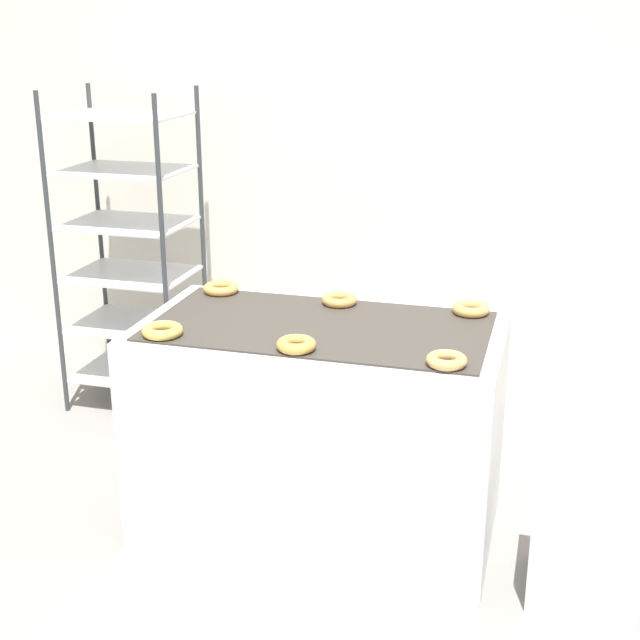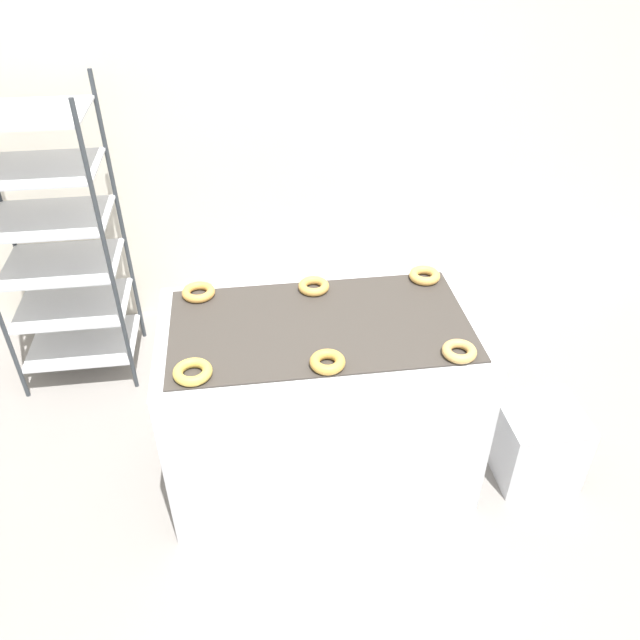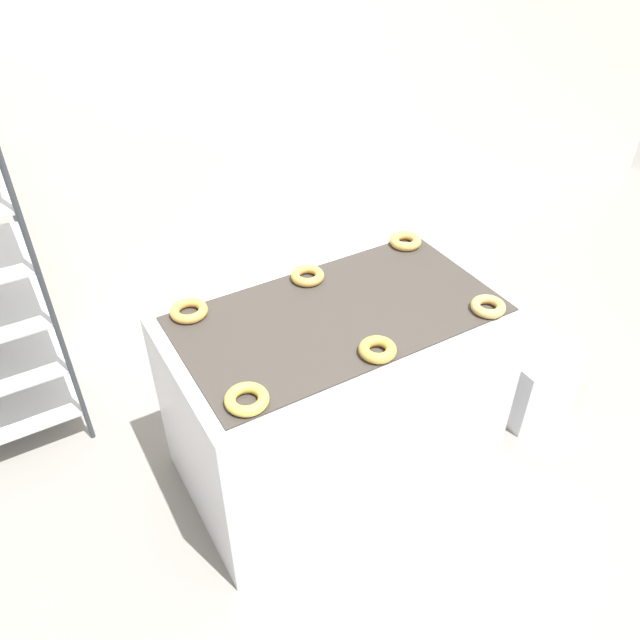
{
  "view_description": "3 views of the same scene",
  "coord_description": "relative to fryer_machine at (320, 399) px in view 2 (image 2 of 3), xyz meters",
  "views": [
    {
      "loc": [
        0.85,
        -2.44,
        1.99
      ],
      "look_at": [
        0.0,
        0.64,
        0.89
      ],
      "focal_mm": 50.0,
      "sensor_mm": 36.0,
      "label": 1
    },
    {
      "loc": [
        -0.29,
        -1.49,
        2.44
      ],
      "look_at": [
        0.0,
        0.64,
        0.89
      ],
      "focal_mm": 35.0,
      "sensor_mm": 36.0,
      "label": 2
    },
    {
      "loc": [
        -1.06,
        -1.02,
        2.37
      ],
      "look_at": [
        0.0,
        0.79,
        0.73
      ],
      "focal_mm": 35.0,
      "sensor_mm": 36.0,
      "label": 3
    }
  ],
  "objects": [
    {
      "name": "fryer_machine",
      "position": [
        0.0,
        0.0,
        0.0
      ],
      "size": [
        1.38,
        0.77,
        0.87
      ],
      "color": "silver",
      "rests_on": "ground_plane"
    },
    {
      "name": "baking_rack_cart",
      "position": [
        -1.28,
        0.96,
        0.4
      ],
      "size": [
        0.63,
        0.51,
        1.65
      ],
      "color": "#33383D",
      "rests_on": "ground_plane"
    },
    {
      "name": "donut_far_left",
      "position": [
        -0.52,
        0.29,
        0.45
      ],
      "size": [
        0.15,
        0.15,
        0.04
      ],
      "primitive_type": "torus",
      "color": "gold",
      "rests_on": "fryer_machine"
    },
    {
      "name": "wall_back",
      "position": [
        -0.0,
        1.49,
        0.97
      ],
      "size": [
        8.0,
        0.05,
        2.8
      ],
      "color": "silver",
      "rests_on": "ground_plane"
    },
    {
      "name": "donut_near_right",
      "position": [
        0.52,
        -0.28,
        0.45
      ],
      "size": [
        0.14,
        0.14,
        0.04
      ],
      "primitive_type": "torus",
      "color": "tan",
      "rests_on": "fryer_machine"
    },
    {
      "name": "donut_far_center",
      "position": [
        0.01,
        0.27,
        0.45
      ],
      "size": [
        0.14,
        0.14,
        0.04
      ],
      "primitive_type": "torus",
      "color": "gold",
      "rests_on": "fryer_machine"
    },
    {
      "name": "ground_plane",
      "position": [
        -0.0,
        -0.64,
        -0.43
      ],
      "size": [
        14.0,
        14.0,
        0.0
      ],
      "primitive_type": "plane",
      "color": "gray"
    },
    {
      "name": "glaze_bin",
      "position": [
        1.03,
        -0.18,
        -0.24
      ],
      "size": [
        0.38,
        0.35,
        0.38
      ],
      "color": "silver",
      "rests_on": "ground_plane"
    },
    {
      "name": "donut_near_center",
      "position": [
        -0.01,
        -0.28,
        0.46
      ],
      "size": [
        0.14,
        0.14,
        0.04
      ],
      "primitive_type": "torus",
      "color": "gold",
      "rests_on": "fryer_machine"
    },
    {
      "name": "donut_far_right",
      "position": [
        0.54,
        0.29,
        0.45
      ],
      "size": [
        0.15,
        0.15,
        0.04
      ],
      "primitive_type": "torus",
      "color": "gold",
      "rests_on": "fryer_machine"
    },
    {
      "name": "donut_near_left",
      "position": [
        -0.53,
        -0.27,
        0.45
      ],
      "size": [
        0.15,
        0.15,
        0.04
      ],
      "primitive_type": "torus",
      "color": "gold",
      "rests_on": "fryer_machine"
    }
  ]
}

